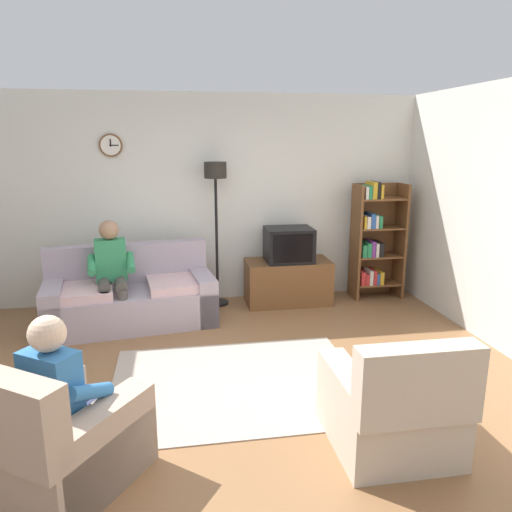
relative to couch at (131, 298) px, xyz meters
name	(u,v)px	position (x,y,z in m)	size (l,w,h in m)	color
ground_plane	(233,393)	(0.98, -1.83, -0.31)	(12.00, 12.00, 0.00)	#8C603D
back_wall_assembly	(208,199)	(0.98, 0.83, 1.04)	(6.20, 0.17, 2.70)	silver
couch	(131,298)	(0.00, 0.00, 0.00)	(2.00, 1.13, 0.90)	#A899A8
tv_stand	(288,282)	(1.99, 0.42, -0.03)	(1.10, 0.56, 0.57)	brown
tv	(289,245)	(1.99, 0.40, 0.48)	(0.60, 0.49, 0.44)	black
bookshelf	(374,240)	(3.19, 0.49, 0.49)	(0.68, 0.36, 1.59)	brown
floor_lamp	(216,194)	(1.06, 0.52, 1.14)	(0.28, 0.28, 1.85)	black
armchair_near_window	(58,443)	(-0.22, -2.76, -0.02)	(1.16, 1.18, 0.90)	tan
armchair_near_bookshelf	(391,409)	(1.99, -2.73, -0.02)	(0.80, 0.88, 0.90)	#BCAD99
area_rug	(237,383)	(1.04, -1.67, -0.31)	(2.20, 1.70, 0.01)	#AD9E8E
person_on_couch	(112,269)	(-0.18, -0.11, 0.39)	(0.55, 0.57, 1.24)	#338C59
person_in_left_armchair	(65,390)	(-0.17, -2.68, 0.29)	(0.61, 0.64, 1.12)	#3372B2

